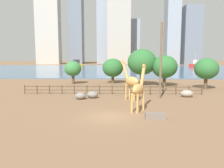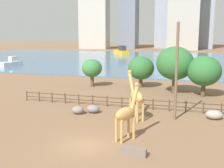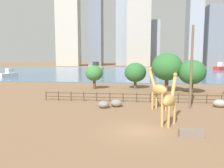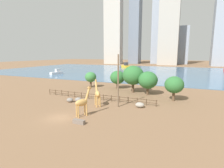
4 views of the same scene
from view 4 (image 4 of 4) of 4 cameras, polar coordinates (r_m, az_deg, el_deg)
ground_plane at (r=102.61m, az=13.19°, el=4.01°), size 400.00×400.00×0.00m
harbor_water at (r=99.66m, az=12.88°, el=3.92°), size 180.00×86.00×0.20m
giraffe_tall at (r=33.27m, az=-4.81°, el=-3.14°), size 2.55×3.01×5.10m
giraffe_companion at (r=28.16m, az=-9.65°, el=-5.93°), size 1.92×2.87×4.85m
utility_pole at (r=32.07m, az=2.03°, el=0.93°), size 0.28×0.28×9.77m
boulder_near_fence at (r=37.03m, az=-10.95°, el=-5.04°), size 1.46×1.21×0.91m
boulder_by_pole at (r=37.19m, az=-13.56°, el=-5.10°), size 1.38×1.18×0.88m
boulder_small at (r=33.02m, az=9.06°, el=-6.76°), size 1.68×1.28×0.96m
feeding_trough at (r=25.83m, az=-10.75°, el=-12.00°), size 1.80×0.60×0.60m
enclosure_fence at (r=38.19m, az=-5.21°, el=-3.99°), size 26.12×0.14×1.30m
tree_left_large at (r=52.07m, az=-6.98°, el=2.24°), size 3.33×3.33×4.59m
tree_center_broad at (r=44.88m, az=6.92°, el=2.83°), size 5.42×5.42×6.91m
tree_right_tall at (r=38.78m, az=19.65°, el=-0.27°), size 3.95×3.95×5.24m
tree_left_small at (r=50.02m, az=1.82°, el=2.15°), size 4.23×4.23×5.11m
tree_right_small at (r=42.92m, az=11.66°, el=1.25°), size 4.64×4.64×5.71m
boat_ferry at (r=87.69m, az=-17.62°, el=3.59°), size 3.85×6.32×2.62m
boat_sailboat at (r=124.41m, az=4.47°, el=5.90°), size 8.10×8.75×3.87m
skyline_tower_needle at (r=188.52m, az=7.67°, el=20.19°), size 10.32×12.71×88.45m
skyline_block_central at (r=181.55m, az=0.45°, el=19.32°), size 17.09×9.06×80.01m
skyline_tower_glass at (r=189.64m, az=21.30°, el=11.60°), size 16.00×14.91×36.18m
skyline_block_left at (r=191.33m, az=15.04°, el=18.63°), size 12.34×11.11×80.81m
skyline_block_right at (r=170.86m, az=31.86°, el=15.56°), size 9.56×14.54×62.62m
skyline_tower_short at (r=173.18m, az=18.47°, el=22.84°), size 17.05×11.45×100.86m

